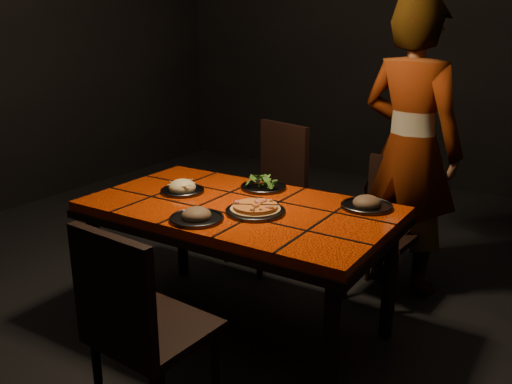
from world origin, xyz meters
The scene contains 11 objects.
room_shell centered at (0.00, 0.00, 1.50)m, with size 6.04×7.04×3.08m.
dining_table centered at (0.00, 0.00, 0.67)m, with size 1.62×0.92×0.75m.
chair_near centered at (0.12, -0.90, 0.54)m, with size 0.45×0.45×0.94m.
chair_far_left centered at (-0.34, 0.92, 0.57)m, with size 0.56×0.56×1.00m.
chair_far_right centered at (0.53, 0.89, 0.50)m, with size 0.43×0.43×0.87m.
diner centered at (0.58, 1.04, 0.92)m, with size 0.67×0.44×1.84m, color brown.
plate_pizza centered at (0.15, -0.07, 0.77)m, with size 0.34×0.34×0.04m.
plate_pasta centered at (-0.39, 0.01, 0.77)m, with size 0.25×0.25×0.08m.
plate_salad centered at (-0.04, 0.31, 0.78)m, with size 0.26×0.26×0.07m.
plate_mushroom_a centered at (-0.04, -0.31, 0.77)m, with size 0.27×0.27×0.09m.
plate_mushroom_b centered at (0.59, 0.31, 0.77)m, with size 0.27×0.27×0.09m.
Camera 1 is at (1.53, -2.24, 1.66)m, focal length 38.00 mm.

